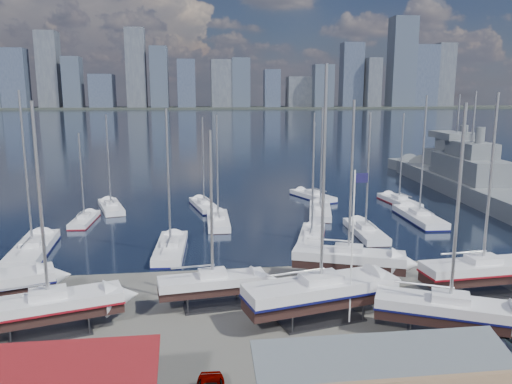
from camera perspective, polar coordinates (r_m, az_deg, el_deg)
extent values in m
plane|color=#605E59|center=(38.94, 6.76, -13.30)|extent=(1400.00, 1400.00, 0.00)
cube|color=#182339|center=(344.88, -5.77, 8.27)|extent=(1400.00, 600.00, 0.40)
cube|color=#2D332D|center=(604.64, -6.43, 9.53)|extent=(1400.00, 80.00, 2.20)
cube|color=#475166|center=(625.49, -25.84, 11.62)|extent=(26.62, 20.30, 64.32)
cube|color=#595E66|center=(625.26, -22.56, 12.77)|extent=(22.49, 24.47, 83.83)
cube|color=#3D4756|center=(611.54, -20.19, 11.68)|extent=(19.55, 21.83, 55.97)
cube|color=#475166|center=(611.62, -17.14, 10.98)|extent=(26.03, 30.49, 37.14)
cube|color=#595E66|center=(595.36, -13.55, 13.61)|extent=(21.60, 16.58, 87.63)
cube|color=#3D4756|center=(594.23, -10.98, 12.75)|extent=(19.42, 28.42, 67.60)
cube|color=#475166|center=(596.16, -7.95, 12.18)|extent=(20.24, 23.80, 54.09)
cube|color=#595E66|center=(593.88, -3.93, 12.26)|extent=(24.62, 19.72, 54.00)
cube|color=#3D4756|center=(593.81, -1.76, 12.38)|extent=(20.75, 17.93, 55.97)
cube|color=#475166|center=(596.59, 1.82, 11.75)|extent=(18.36, 16.25, 43.03)
cube|color=#595E66|center=(621.73, 4.90, 11.35)|extent=(28.49, 22.03, 35.69)
cube|color=#3D4756|center=(610.38, 7.65, 11.93)|extent=(23.34, 17.87, 49.11)
cube|color=#475166|center=(635.97, 10.85, 13.00)|extent=(25.35, 19.79, 75.95)
cube|color=#595E66|center=(637.09, 13.05, 12.09)|extent=(17.00, 27.45, 57.67)
cube|color=#3D4756|center=(651.62, 16.31, 14.03)|extent=(29.28, 24.05, 106.04)
cube|color=#475166|center=(672.56, 18.48, 12.45)|extent=(30.82, 28.37, 74.41)
cube|color=#595E66|center=(687.49, 20.72, 12.40)|extent=(21.74, 17.03, 77.48)
cube|color=#2D2D33|center=(37.84, -22.36, -14.72)|extent=(5.73, 3.80, 0.16)
cube|color=black|center=(37.23, -22.53, -12.63)|extent=(9.82, 4.88, 0.77)
cube|color=silver|center=(36.95, -22.62, -11.54)|extent=(9.94, 5.27, 0.77)
cube|color=maroon|center=(37.08, -22.58, -12.04)|extent=(10.04, 5.32, 0.15)
cube|color=silver|center=(36.72, -22.69, -10.62)|extent=(2.75, 2.22, 0.50)
cylinder|color=#B2B2B7|center=(35.00, -23.44, -1.10)|extent=(0.22, 0.22, 12.92)
cube|color=#2D2D33|center=(39.35, -4.92, -12.87)|extent=(4.73, 2.63, 0.16)
cube|color=black|center=(38.78, -4.96, -10.92)|extent=(8.36, 3.01, 0.65)
cube|color=silver|center=(38.54, -4.98, -10.02)|extent=(8.40, 3.35, 0.65)
cube|color=silver|center=(38.34, -4.99, -9.21)|extent=(2.21, 1.63, 0.50)
cylinder|color=#B2B2B7|center=(36.86, -5.13, -1.50)|extent=(0.22, 0.22, 11.04)
cube|color=#2D2D33|center=(37.50, 7.32, -14.18)|extent=(6.63, 4.18, 0.16)
cube|color=black|center=(36.86, 7.38, -11.97)|extent=(11.47, 5.21, 0.89)
cube|color=silver|center=(36.53, 7.42, -10.68)|extent=(11.58, 5.67, 0.89)
cube|color=#0D0F45|center=(36.68, 7.40, -11.28)|extent=(11.70, 5.72, 0.18)
cube|color=silver|center=(36.28, 7.44, -9.66)|extent=(3.15, 2.48, 0.50)
cylinder|color=#B2B2B7|center=(34.40, 7.74, 1.77)|extent=(0.22, 0.22, 15.06)
cube|color=#2D2D33|center=(45.01, 10.43, -9.87)|extent=(5.76, 4.13, 0.16)
cube|color=black|center=(44.50, 10.50, -8.06)|extent=(9.73, 5.54, 0.76)
cube|color=silver|center=(44.26, 10.54, -7.13)|extent=(9.87, 5.91, 0.76)
cube|color=silver|center=(44.07, 10.56, -6.35)|extent=(2.80, 2.35, 0.50)
cylinder|color=#B2B2B7|center=(42.65, 10.86, 1.62)|extent=(0.22, 0.22, 12.89)
cube|color=#2D2D33|center=(36.92, 21.03, -15.28)|extent=(5.74, 4.43, 0.16)
cube|color=black|center=(36.30, 21.20, -13.15)|extent=(9.53, 6.17, 0.76)
cube|color=silver|center=(36.01, 21.28, -12.05)|extent=(9.70, 6.53, 0.76)
cube|color=#0D0F45|center=(36.14, 21.24, -12.56)|extent=(9.80, 6.60, 0.15)
cube|color=silver|center=(35.77, 21.35, -11.12)|extent=(2.83, 2.47, 0.50)
cylinder|color=#B2B2B7|center=(34.02, 22.07, -1.43)|extent=(0.22, 0.22, 12.82)
cube|color=#2D2D33|center=(45.33, 24.23, -10.54)|extent=(5.63, 2.89, 0.16)
cube|color=black|center=(44.82, 24.39, -8.73)|extent=(10.07, 3.08, 0.79)
cube|color=silver|center=(44.57, 24.47, -7.77)|extent=(10.10, 3.50, 0.79)
cube|color=maroon|center=(44.69, 24.43, -8.21)|extent=(10.20, 3.53, 0.16)
cube|color=silver|center=(44.38, 24.53, -6.98)|extent=(2.60, 1.84, 0.50)
cylinder|color=#B2B2B7|center=(42.95, 25.22, 1.25)|extent=(0.22, 0.22, 13.40)
cube|color=black|center=(56.36, -24.07, -6.79)|extent=(3.39, 11.57, 0.91)
cube|color=silver|center=(56.10, -24.15, -5.90)|extent=(3.87, 11.59, 0.91)
cube|color=#0D0F45|center=(56.22, -24.11, -6.31)|extent=(3.90, 11.71, 0.18)
cube|color=silver|center=(55.91, -24.20, -5.20)|extent=(2.08, 2.96, 0.50)
cylinder|color=#B2B2B7|center=(54.43, -24.82, 2.37)|extent=(0.22, 0.22, 15.42)
cube|color=black|center=(67.30, -18.98, -3.52)|extent=(2.26, 7.99, 0.63)
cube|color=silver|center=(67.15, -19.01, -3.00)|extent=(2.59, 8.01, 0.63)
cube|color=maroon|center=(67.22, -19.00, -3.24)|extent=(2.62, 8.09, 0.13)
cube|color=silver|center=(67.02, -19.04, -2.53)|extent=(1.42, 2.04, 0.50)
cylinder|color=#B2B2B7|center=(66.07, -19.32, 1.77)|extent=(0.22, 0.22, 10.68)
cube|color=black|center=(73.37, -16.20, -2.22)|extent=(4.69, 9.54, 0.74)
cube|color=silver|center=(73.21, -16.24, -1.65)|extent=(5.06, 9.64, 0.74)
cube|color=silver|center=(73.08, -16.26, -1.17)|extent=(2.14, 2.66, 0.50)
cylinder|color=#B2B2B7|center=(72.10, -16.52, 3.51)|extent=(0.22, 0.22, 12.54)
cube|color=black|center=(52.53, -9.69, -7.18)|extent=(2.94, 10.30, 0.82)
cube|color=silver|center=(52.29, -9.72, -6.33)|extent=(3.36, 10.32, 0.82)
cube|color=#0D0F45|center=(52.40, -9.71, -6.72)|extent=(3.40, 10.43, 0.16)
cube|color=silver|center=(52.10, -9.74, -5.64)|extent=(1.84, 2.63, 0.50)
cylinder|color=#B2B2B7|center=(50.61, -9.99, 1.57)|extent=(0.22, 0.22, 13.76)
cube|color=black|center=(63.02, -4.34, -3.95)|extent=(2.38, 9.51, 0.76)
cube|color=silver|center=(62.83, -4.35, -3.28)|extent=(2.77, 9.51, 0.76)
cube|color=silver|center=(62.68, -4.36, -2.73)|extent=(1.62, 2.39, 0.50)
cylinder|color=#B2B2B7|center=(61.52, -4.44, 2.85)|extent=(0.22, 0.22, 12.80)
cube|color=black|center=(72.07, -5.94, -2.06)|extent=(3.97, 9.28, 0.72)
cube|color=silver|center=(71.91, -5.95, -1.50)|extent=(4.34, 9.36, 0.72)
cube|color=#0D0F45|center=(71.98, -5.94, -1.76)|extent=(4.39, 9.45, 0.14)
cube|color=silver|center=(71.78, -5.96, -1.02)|extent=(1.95, 2.52, 0.50)
cylinder|color=#B2B2B7|center=(70.80, -6.05, 3.61)|extent=(0.22, 0.22, 12.19)
cube|color=black|center=(56.50, 6.38, -5.75)|extent=(4.78, 9.37, 0.73)
cube|color=silver|center=(56.29, 6.39, -5.04)|extent=(5.15, 9.48, 0.73)
cube|color=maroon|center=(56.38, 6.38, -5.37)|extent=(5.20, 9.58, 0.15)
cube|color=silver|center=(56.12, 6.40, -4.43)|extent=(2.14, 2.64, 0.50)
cylinder|color=#B2B2B7|center=(54.85, 6.54, 1.53)|extent=(0.22, 0.22, 12.33)
cube|color=black|center=(68.62, 7.32, -2.78)|extent=(4.66, 10.30, 0.80)
cube|color=silver|center=(68.43, 7.34, -2.13)|extent=(5.07, 10.40, 0.80)
cube|color=silver|center=(68.29, 7.35, -1.60)|extent=(2.22, 2.83, 0.50)
cylinder|color=#B2B2B7|center=(67.18, 7.49, 3.83)|extent=(0.22, 0.22, 13.52)
cube|color=black|center=(78.78, 6.48, -0.95)|extent=(5.52, 9.40, 0.74)
cube|color=silver|center=(78.63, 6.49, -0.42)|extent=(5.88, 9.55, 0.74)
cube|color=#0D0F45|center=(78.70, 6.48, -0.66)|extent=(5.94, 9.65, 0.15)
cube|color=silver|center=(78.51, 6.50, 0.02)|extent=(2.31, 2.73, 0.50)
cylinder|color=#B2B2B7|center=(77.60, 6.59, 4.37)|extent=(0.22, 0.22, 12.49)
cube|color=black|center=(59.51, 12.37, -5.10)|extent=(2.65, 9.85, 0.78)
cube|color=silver|center=(59.30, 12.40, -4.37)|extent=(3.06, 9.86, 0.78)
cube|color=silver|center=(59.14, 12.42, -3.77)|extent=(1.72, 2.50, 0.50)
cylinder|color=#B2B2B7|center=(57.87, 12.68, 2.32)|extent=(0.22, 0.22, 13.20)
cube|color=black|center=(67.94, 18.10, -3.42)|extent=(3.01, 11.15, 0.89)
cube|color=silver|center=(67.73, 18.15, -2.69)|extent=(3.47, 11.17, 0.89)
cube|color=#0D0F45|center=(67.82, 18.13, -3.03)|extent=(3.51, 11.28, 0.18)
cube|color=silver|center=(67.58, 18.18, -2.12)|extent=(1.95, 2.83, 0.50)
cylinder|color=#B2B2B7|center=(66.38, 18.55, 3.96)|extent=(0.22, 0.22, 14.94)
cube|color=black|center=(77.52, 16.00, -1.51)|extent=(3.10, 9.46, 0.74)
cube|color=silver|center=(77.36, 16.03, -0.97)|extent=(3.49, 9.49, 0.74)
cube|color=maroon|center=(77.43, 16.02, -1.22)|extent=(3.52, 9.59, 0.15)
cube|color=silver|center=(77.24, 16.05, -0.52)|extent=(1.78, 2.46, 0.50)
cylinder|color=#B2B2B7|center=(76.31, 16.29, 3.91)|extent=(0.22, 0.22, 12.53)
cube|color=slate|center=(88.27, 23.06, 0.01)|extent=(11.23, 48.42, 4.32)
cube|color=slate|center=(87.66, 23.25, 2.55)|extent=(7.38, 17.21, 3.60)
cube|color=slate|center=(87.32, 23.40, 4.49)|extent=(5.31, 9.91, 2.40)
cube|color=slate|center=(91.48, 22.16, 5.91)|extent=(5.72, 5.19, 1.20)
cylinder|color=#B2B2B7|center=(86.96, 23.66, 7.90)|extent=(0.30, 0.30, 8.00)
cube|color=slate|center=(100.29, 21.63, 1.29)|extent=(10.45, 39.59, 3.52)
cube|color=slate|center=(99.80, 21.77, 3.31)|extent=(6.46, 14.16, 3.60)
cube|color=slate|center=(99.48, 21.89, 5.02)|extent=(4.58, 8.19, 2.40)
cube|color=slate|center=(102.55, 20.71, 6.21)|extent=(4.78, 4.36, 1.20)
cylinder|color=#B2B2B7|center=(99.15, 22.11, 8.00)|extent=(0.30, 0.30, 8.00)
imported|color=gray|center=(30.14, 13.29, -19.89)|extent=(4.17, 2.47, 1.30)
imported|color=gray|center=(32.71, 25.41, -17.76)|extent=(3.25, 6.09, 1.63)
cylinder|color=white|center=(35.23, 10.92, -6.45)|extent=(0.12, 0.12, 11.07)
cube|color=#171441|center=(34.23, 11.95, 1.58)|extent=(0.92, 0.05, 0.65)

